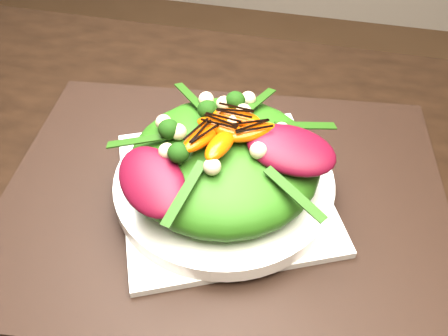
% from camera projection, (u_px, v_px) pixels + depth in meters
% --- Properties ---
extents(dining_table, '(1.60, 0.90, 0.75)m').
position_uv_depth(dining_table, '(178.00, 237.00, 0.58)').
color(dining_table, black).
rests_on(dining_table, floor).
extents(placemat, '(0.59, 0.48, 0.00)m').
position_uv_depth(placemat, '(224.00, 194.00, 0.59)').
color(placemat, black).
rests_on(placemat, dining_table).
extents(plate_base, '(0.33, 0.33, 0.01)m').
position_uv_depth(plate_base, '(224.00, 190.00, 0.59)').
color(plate_base, silver).
rests_on(plate_base, placemat).
extents(salad_bowl, '(0.30, 0.30, 0.02)m').
position_uv_depth(salad_bowl, '(224.00, 182.00, 0.58)').
color(salad_bowl, white).
rests_on(salad_bowl, plate_base).
extents(lettuce_mound, '(0.28, 0.28, 0.08)m').
position_uv_depth(lettuce_mound, '(224.00, 161.00, 0.55)').
color(lettuce_mound, '#2A5E11').
rests_on(lettuce_mound, salad_bowl).
extents(radicchio_leaf, '(0.10, 0.07, 0.02)m').
position_uv_depth(radicchio_leaf, '(291.00, 150.00, 0.51)').
color(radicchio_leaf, '#490716').
rests_on(radicchio_leaf, lettuce_mound).
extents(orange_segment, '(0.06, 0.05, 0.02)m').
position_uv_depth(orange_segment, '(221.00, 123.00, 0.53)').
color(orange_segment, '#C94003').
rests_on(orange_segment, lettuce_mound).
extents(broccoli_floret, '(0.04, 0.04, 0.03)m').
position_uv_depth(broccoli_floret, '(183.00, 110.00, 0.54)').
color(broccoli_floret, '#19360A').
rests_on(broccoli_floret, lettuce_mound).
extents(macadamia_nut, '(0.02, 0.02, 0.02)m').
position_uv_depth(macadamia_nut, '(242.00, 162.00, 0.49)').
color(macadamia_nut, '#F1E9A9').
rests_on(macadamia_nut, lettuce_mound).
extents(balsamic_drizzle, '(0.04, 0.02, 0.00)m').
position_uv_depth(balsamic_drizzle, '(221.00, 117.00, 0.53)').
color(balsamic_drizzle, black).
rests_on(balsamic_drizzle, orange_segment).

